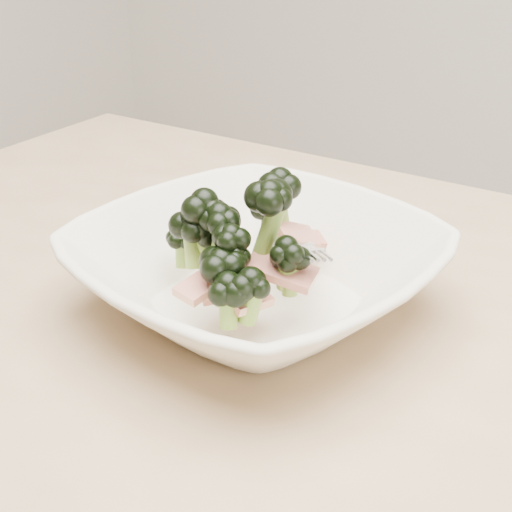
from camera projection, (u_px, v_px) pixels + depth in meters
dining_table at (308, 433)px, 0.62m from camera, size 1.20×0.80×0.75m
broccoli_dish at (254, 267)px, 0.60m from camera, size 0.35×0.35×0.13m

